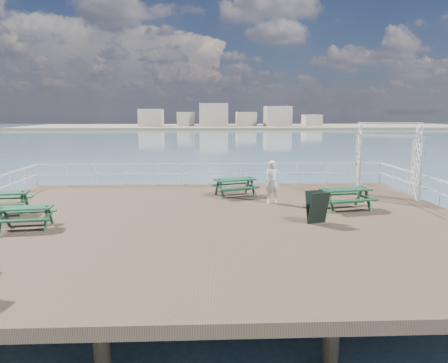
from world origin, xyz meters
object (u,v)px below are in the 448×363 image
picnic_table_d (25,213)px  person (273,182)px  picnic_table_b (235,184)px  picnic_table_a (0,198)px  picnic_table_c (345,194)px  trellis_arbor (387,164)px

picnic_table_d → person: 9.08m
picnic_table_b → picnic_table_a: bearing=179.7°
picnic_table_a → picnic_table_c: size_ratio=1.00×
person → picnic_table_c: bearing=-22.8°
picnic_table_a → trellis_arbor: bearing=-1.4°
picnic_table_a → picnic_table_b: bearing=8.1°
picnic_table_a → picnic_table_d: size_ratio=1.21×
picnic_table_c → person: 2.88m
picnic_table_d → person: person is taller
picnic_table_b → person: 2.10m
picnic_table_c → trellis_arbor: size_ratio=0.66×
person → picnic_table_d: bearing=-158.1°
trellis_arbor → person: trellis_arbor is taller
picnic_table_a → picnic_table_d: bearing=-57.4°
picnic_table_b → trellis_arbor: bearing=-23.0°
picnic_table_c → picnic_table_d: picnic_table_c is taller
picnic_table_d → trellis_arbor: size_ratio=0.54×
trellis_arbor → picnic_table_b: bearing=-170.3°
picnic_table_d → person: size_ratio=1.01×
picnic_table_a → picnic_table_d: picnic_table_a is taller
picnic_table_a → picnic_table_b: picnic_table_a is taller
picnic_table_d → person: (8.47, 3.25, 0.37)m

